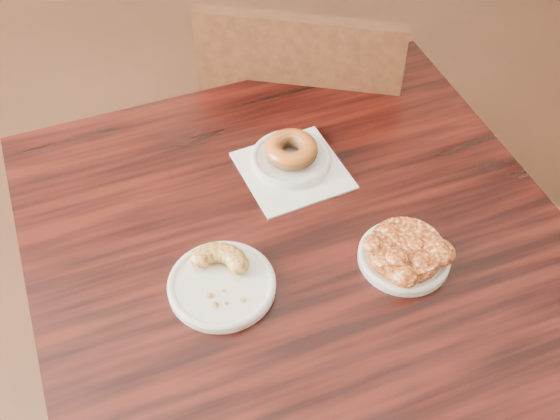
{
  "coord_description": "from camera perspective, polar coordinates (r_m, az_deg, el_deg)",
  "views": [
    {
      "loc": [
        -0.21,
        -0.78,
        1.66
      ],
      "look_at": [
        -0.1,
        -0.02,
        0.8
      ],
      "focal_mm": 45.0,
      "sensor_mm": 36.0,
      "label": 1
    }
  ],
  "objects": [
    {
      "name": "cafe_table",
      "position": [
        1.48,
        1.5,
        -11.83
      ],
      "size": [
        1.06,
        1.06,
        0.75
      ],
      "primitive_type": "cube",
      "rotation": [
        0.0,
        0.0,
        0.22
      ],
      "color": "black",
      "rests_on": "floor"
    },
    {
      "name": "plate_cruller",
      "position": [
        1.11,
        -4.75,
        -6.13
      ],
      "size": [
        0.17,
        0.17,
        0.01
      ],
      "primitive_type": "cylinder",
      "color": "white",
      "rests_on": "cafe_table"
    },
    {
      "name": "plate_donut",
      "position": [
        1.29,
        0.9,
        4.17
      ],
      "size": [
        0.15,
        0.15,
        0.01
      ],
      "primitive_type": "cylinder",
      "color": "silver",
      "rests_on": "napkin"
    },
    {
      "name": "apple_fritter",
      "position": [
        1.14,
        10.21,
        -3.0
      ],
      "size": [
        0.16,
        0.16,
        0.04
      ],
      "primitive_type": null,
      "color": "#3F1406",
      "rests_on": "plate_fritter"
    },
    {
      "name": "glazed_donut",
      "position": [
        1.27,
        0.91,
        4.92
      ],
      "size": [
        0.1,
        0.1,
        0.03
      ],
      "primitive_type": "torus",
      "color": "brown",
      "rests_on": "plate_donut"
    },
    {
      "name": "plate_fritter",
      "position": [
        1.16,
        10.04,
        -3.79
      ],
      "size": [
        0.15,
        0.15,
        0.01
      ],
      "primitive_type": "cylinder",
      "color": "silver",
      "rests_on": "cafe_table"
    },
    {
      "name": "floor",
      "position": [
        1.84,
        3.09,
        -15.79
      ],
      "size": [
        5.0,
        5.0,
        0.0
      ],
      "primitive_type": "plane",
      "color": "black",
      "rests_on": "ground"
    },
    {
      "name": "chair_far",
      "position": [
        1.82,
        2.21,
        6.66
      ],
      "size": [
        0.58,
        0.58,
        0.9
      ],
      "primitive_type": null,
      "rotation": [
        0.0,
        0.0,
        2.83
      ],
      "color": "black",
      "rests_on": "floor"
    },
    {
      "name": "cruller_fragment",
      "position": [
        1.09,
        -4.82,
        -5.47
      ],
      "size": [
        0.12,
        0.12,
        0.03
      ],
      "primitive_type": null,
      "color": "brown",
      "rests_on": "plate_cruller"
    },
    {
      "name": "napkin",
      "position": [
        1.28,
        1.04,
        3.24
      ],
      "size": [
        0.22,
        0.22,
        0.0
      ],
      "primitive_type": "cube",
      "rotation": [
        0.0,
        0.0,
        0.29
      ],
      "color": "white",
      "rests_on": "cafe_table"
    }
  ]
}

